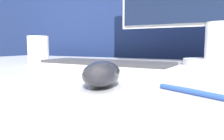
# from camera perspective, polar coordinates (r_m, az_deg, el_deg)

# --- Properties ---
(partition_panel) EXTENTS (5.00, 0.03, 1.31)m
(partition_panel) POSITION_cam_1_polar(r_m,az_deg,el_deg) (1.20, 17.47, -0.13)
(partition_panel) COLOR navy
(partition_panel) RESTS_ON ground_plane
(computer_mouse_near) EXTENTS (0.10, 0.13, 0.04)m
(computer_mouse_near) POSITION_cam_1_polar(r_m,az_deg,el_deg) (0.36, -2.66, -0.92)
(computer_mouse_near) COLOR #232328
(computer_mouse_near) RESTS_ON desk
(keyboard) EXTENTS (0.40, 0.16, 0.02)m
(keyboard) POSITION_cam_1_polar(r_m,az_deg,el_deg) (0.60, -1.93, 1.24)
(keyboard) COLOR silver
(keyboard) RESTS_ON desk
(mug) EXTENTS (0.07, 0.07, 0.10)m
(mug) POSITION_cam_1_polar(r_m,az_deg,el_deg) (0.80, -18.70, 4.91)
(mug) COLOR white
(mug) RESTS_ON desk
(pen) EXTENTS (0.13, 0.07, 0.01)m
(pen) POSITION_cam_1_polar(r_m,az_deg,el_deg) (0.31, 22.37, -5.74)
(pen) COLOR #284C9E
(pen) RESTS_ON desk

